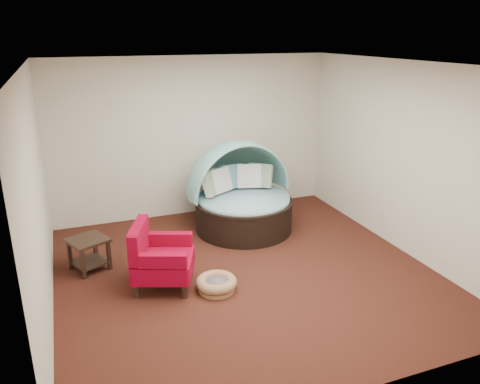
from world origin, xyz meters
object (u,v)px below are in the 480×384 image
object	(u,v)px
red_armchair	(159,258)
side_table	(89,250)
canopy_daybed	(241,189)
pet_basket	(217,284)

from	to	relation	value
red_armchair	side_table	world-z (taller)	red_armchair
canopy_daybed	pet_basket	distance (m)	2.17
pet_basket	red_armchair	bearing A→B (deg)	149.67
side_table	canopy_daybed	bearing A→B (deg)	14.19
canopy_daybed	red_armchair	size ratio (longest dim) A/B	1.92
canopy_daybed	side_table	distance (m)	2.63
canopy_daybed	side_table	bearing A→B (deg)	-171.71
canopy_daybed	pet_basket	size ratio (longest dim) A/B	3.40
red_armchair	side_table	xyz separation A→B (m)	(-0.83, 0.80, -0.10)
pet_basket	red_armchair	world-z (taller)	red_armchair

